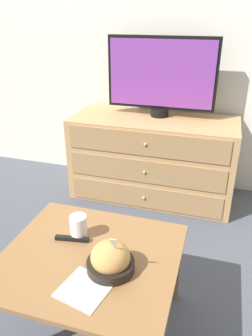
% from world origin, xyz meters
% --- Properties ---
extents(ground_plane, '(12.00, 12.00, 0.00)m').
position_xyz_m(ground_plane, '(0.00, 0.00, 0.00)').
color(ground_plane, '#474C56').
extents(wall_back, '(12.00, 0.05, 2.60)m').
position_xyz_m(wall_back, '(0.00, 0.03, 1.30)').
color(wall_back, silver).
rests_on(wall_back, ground_plane).
extents(dresser, '(1.19, 0.51, 0.61)m').
position_xyz_m(dresser, '(0.01, -0.28, 0.31)').
color(dresser, tan).
rests_on(dresser, ground_plane).
extents(tv, '(0.77, 0.13, 0.55)m').
position_xyz_m(tv, '(0.03, -0.20, 0.90)').
color(tv, black).
rests_on(tv, dresser).
extents(coffee_table, '(0.71, 0.65, 0.41)m').
position_xyz_m(coffee_table, '(0.02, -1.54, 0.35)').
color(coffee_table, olive).
rests_on(coffee_table, ground_plane).
extents(takeout_bowl, '(0.18, 0.18, 0.18)m').
position_xyz_m(takeout_bowl, '(0.13, -1.59, 0.46)').
color(takeout_bowl, black).
rests_on(takeout_bowl, coffee_table).
extents(drink_cup, '(0.07, 0.07, 0.10)m').
position_xyz_m(drink_cup, '(-0.07, -1.44, 0.46)').
color(drink_cup, beige).
rests_on(drink_cup, coffee_table).
extents(napkin, '(0.20, 0.20, 0.00)m').
position_xyz_m(napkin, '(0.08, -1.71, 0.42)').
color(napkin, white).
rests_on(napkin, coffee_table).
extents(remote_control, '(0.15, 0.04, 0.02)m').
position_xyz_m(remote_control, '(-0.09, -1.47, 0.42)').
color(remote_control, black).
rests_on(remote_control, coffee_table).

